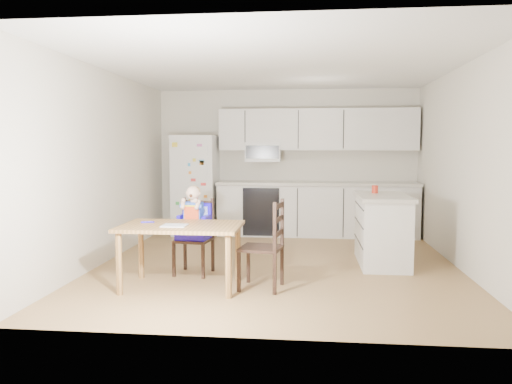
{
  "coord_description": "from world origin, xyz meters",
  "views": [
    {
      "loc": [
        0.38,
        -6.28,
        1.5
      ],
      "look_at": [
        -0.22,
        -0.55,
        0.98
      ],
      "focal_mm": 35.0,
      "sensor_mm": 36.0,
      "label": 1
    }
  ],
  "objects_px": {
    "chair_booster": "(195,221)",
    "chair_side": "(270,239)",
    "kitchen_island": "(382,229)",
    "red_cup": "(375,189)",
    "refrigerator": "(196,185)",
    "dining_table": "(181,233)"
  },
  "relations": [
    {
      "from": "chair_booster",
      "to": "chair_side",
      "type": "relative_size",
      "value": 1.11
    },
    {
      "from": "kitchen_island",
      "to": "chair_side",
      "type": "relative_size",
      "value": 1.28
    },
    {
      "from": "red_cup",
      "to": "chair_booster",
      "type": "xyz_separation_m",
      "value": [
        -2.21,
        -0.93,
        -0.31
      ]
    },
    {
      "from": "refrigerator",
      "to": "chair_side",
      "type": "xyz_separation_m",
      "value": [
        1.54,
        -3.26,
        -0.31
      ]
    },
    {
      "from": "kitchen_island",
      "to": "chair_side",
      "type": "height_order",
      "value": "chair_side"
    },
    {
      "from": "kitchen_island",
      "to": "chair_booster",
      "type": "bearing_deg",
      "value": -162.49
    },
    {
      "from": "kitchen_island",
      "to": "red_cup",
      "type": "height_order",
      "value": "red_cup"
    },
    {
      "from": "dining_table",
      "to": "chair_side",
      "type": "xyz_separation_m",
      "value": [
        0.94,
        0.04,
        -0.05
      ]
    },
    {
      "from": "kitchen_island",
      "to": "chair_booster",
      "type": "distance_m",
      "value": 2.4
    },
    {
      "from": "dining_table",
      "to": "chair_side",
      "type": "bearing_deg",
      "value": 2.19
    },
    {
      "from": "chair_booster",
      "to": "chair_side",
      "type": "bearing_deg",
      "value": -24.35
    },
    {
      "from": "refrigerator",
      "to": "dining_table",
      "type": "bearing_deg",
      "value": -79.82
    },
    {
      "from": "red_cup",
      "to": "chair_booster",
      "type": "distance_m",
      "value": 2.42
    },
    {
      "from": "dining_table",
      "to": "chair_side",
      "type": "height_order",
      "value": "chair_side"
    },
    {
      "from": "chair_booster",
      "to": "red_cup",
      "type": "bearing_deg",
      "value": 30.1
    },
    {
      "from": "dining_table",
      "to": "red_cup",
      "type": "bearing_deg",
      "value": 34.87
    },
    {
      "from": "kitchen_island",
      "to": "chair_side",
      "type": "distance_m",
      "value": 1.87
    },
    {
      "from": "refrigerator",
      "to": "chair_side",
      "type": "relative_size",
      "value": 1.79
    },
    {
      "from": "red_cup",
      "to": "chair_booster",
      "type": "bearing_deg",
      "value": -157.15
    },
    {
      "from": "refrigerator",
      "to": "dining_table",
      "type": "relative_size",
      "value": 1.34
    },
    {
      "from": "chair_side",
      "to": "red_cup",
      "type": "bearing_deg",
      "value": 148.22
    },
    {
      "from": "kitchen_island",
      "to": "red_cup",
      "type": "xyz_separation_m",
      "value": [
        -0.07,
        0.21,
        0.5
      ]
    }
  ]
}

